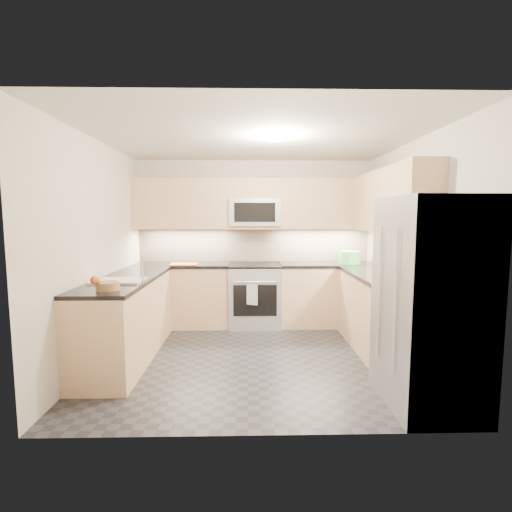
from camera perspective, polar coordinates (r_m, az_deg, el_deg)
The scene contains 36 objects.
floor at distance 4.52m, azimuth 0.10°, elevation -15.12°, with size 3.60×3.20×0.00m, color black.
ceiling at distance 4.31m, azimuth 0.11°, elevation 17.64°, with size 3.60×3.20×0.02m, color beige.
wall_back at distance 5.83m, azimuth -0.27°, elevation 2.26°, with size 3.60×0.02×2.50m, color beige.
wall_front at distance 2.65m, azimuth 0.92°, elevation -2.26°, with size 3.60×0.02×2.50m, color beige.
wall_left at distance 4.56m, azimuth -23.12°, elevation 0.74°, with size 0.02×3.20×2.50m, color beige.
wall_right at distance 4.64m, azimuth 22.91°, elevation 0.83°, with size 0.02×3.20×2.50m, color beige.
base_cab_back_left at distance 5.73m, azimuth -11.24°, elevation -6.00°, with size 1.42×0.60×0.90m, color #D6AD81.
base_cab_back_right at distance 5.77m, azimuth 10.74°, elevation -5.92°, with size 1.42×0.60×0.90m, color #D6AD81.
base_cab_right at distance 4.80m, azimuth 18.47°, elevation -8.55°, with size 0.60×1.70×0.90m, color #D6AD81.
base_cab_peninsula at distance 4.60m, azimuth -19.19°, elevation -9.21°, with size 0.60×2.00×0.90m, color #D6AD81.
countertop_back_left at distance 5.65m, azimuth -11.33°, elevation -1.34°, with size 1.42×0.63×0.04m, color black.
countertop_back_right at distance 5.69m, azimuth 10.83°, elevation -1.28°, with size 1.42×0.63×0.04m, color black.
countertop_right at distance 4.71m, azimuth 18.66°, elevation -3.00°, with size 0.63×1.70×0.04m, color black.
countertop_peninsula at distance 4.50m, azimuth -19.39°, elevation -3.42°, with size 0.63×2.00×0.04m, color black.
upper_cab_back at distance 5.65m, azimuth -0.24°, elevation 7.98°, with size 3.60×0.35×0.75m, color #D6AD81.
upper_cab_right at distance 4.82m, azimuth 19.93°, elevation 7.96°, with size 0.35×1.95×0.75m, color #D6AD81.
backsplash_back at distance 5.83m, azimuth -0.27°, elevation 1.72°, with size 3.60×0.01×0.51m, color #C6A98F.
backsplash_right at distance 5.06m, azimuth 20.76°, elevation 0.67°, with size 0.01×2.30×0.51m, color #C6A98F.
gas_range at distance 5.62m, azimuth -0.21°, elevation -6.07°, with size 0.76×0.65×0.91m, color #ADB1B5.
range_cooktop at distance 5.54m, azimuth -0.21°, elevation -1.42°, with size 0.76×0.65×0.03m, color black.
oven_door_glass at distance 5.30m, azimuth -0.14°, elevation -6.87°, with size 0.62×0.02×0.45m, color black.
oven_handle at distance 5.22m, azimuth -0.14°, elevation -4.03°, with size 0.02×0.02×0.60m, color #B2B5BA.
microwave at distance 5.62m, azimuth -0.23°, elevation 6.71°, with size 0.76×0.40×0.40m, color #A4A7AC.
microwave_door at distance 5.42m, azimuth -0.20°, elevation 6.74°, with size 0.60×0.01×0.28m, color black.
refrigerator at distance 3.51m, azimuth 25.12°, elevation -6.57°, with size 0.70×0.90×1.80m, color #9B9EA2.
fridge_handle_left at distance 3.19m, azimuth 20.61°, elevation -6.69°, with size 0.02×0.02×1.20m, color #B2B5BA.
fridge_handle_right at distance 3.52m, azimuth 18.43°, elevation -5.45°, with size 0.02×0.02×1.20m, color #B2B5BA.
sink_basin at distance 4.27m, azimuth -20.41°, elevation -4.49°, with size 0.52×0.38×0.16m, color white.
faucet at distance 4.17m, azimuth -17.13°, elevation -1.86°, with size 0.03×0.03×0.28m, color silver.
utensil_bowl at distance 5.72m, azimuth 14.24°, elevation -0.19°, with size 0.32×0.32×0.18m, color green.
cutting_board at distance 5.52m, azimuth -11.05°, elevation -1.23°, with size 0.39×0.27×0.01m, color orange.
fruit_basket at distance 3.80m, azimuth -21.84°, elevation -4.30°, with size 0.21×0.21×0.08m, color #A5764D.
fruit_apple at distance 3.72m, azimuth -23.59°, elevation -3.41°, with size 0.08×0.08×0.08m, color red.
fruit_pear at distance 3.71m, azimuth -23.35°, elevation -3.42°, with size 0.08×0.08×0.08m, color #64B74E.
dish_towel_check at distance 5.24m, azimuth -0.61°, elevation -5.91°, with size 0.16×0.01×0.30m, color white.
fruit_orange at distance 3.69m, azimuth -23.33°, elevation -3.49°, with size 0.06×0.06×0.06m, color orange.
Camera 1 is at (-0.10, -4.22, 1.63)m, focal length 26.00 mm.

